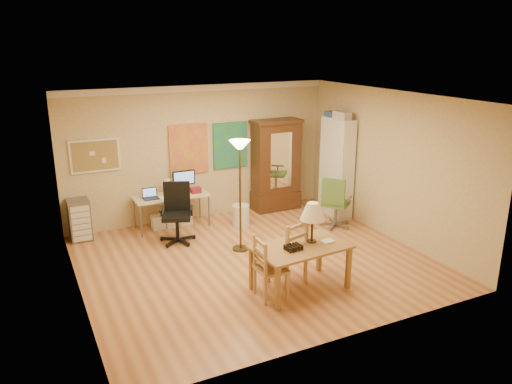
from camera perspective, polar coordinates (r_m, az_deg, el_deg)
name	(u,v)px	position (r m, az deg, el deg)	size (l,w,h in m)	color
floor	(254,261)	(8.41, -0.22, -7.88)	(5.50, 5.50, 0.00)	#A26139
crown_molding	(199,88)	(9.94, -6.56, 11.72)	(5.50, 0.08, 0.12)	white
corkboard	(95,156)	(9.64, -17.92, 3.98)	(0.90, 0.04, 0.62)	#9C8049
art_panel_left	(189,149)	(10.05, -7.70, 4.87)	(0.80, 0.04, 1.00)	gold
art_panel_right	(230,145)	(10.36, -2.96, 5.36)	(0.75, 0.04, 0.95)	#227088
dining_table	(305,236)	(7.29, 5.64, -5.03)	(1.43, 0.93, 1.29)	brown
ladder_chair_back	(289,254)	(7.52, 3.78, -7.09)	(0.58, 0.56, 1.01)	tan
ladder_chair_left	(269,270)	(7.12, 1.52, -8.89)	(0.42, 0.44, 0.92)	tan
torchiere_lamp	(240,163)	(8.35, -1.86, 3.32)	(0.35, 0.35, 1.95)	#44341B
computer_desk	(173,207)	(9.89, -9.52, -1.74)	(1.43, 0.63, 1.08)	#BCB189
office_chair_black	(177,226)	(9.20, -8.96, -3.89)	(0.67, 0.67, 1.08)	black
office_chair_green	(335,214)	(9.91, 9.02, -2.45)	(0.65, 0.65, 1.02)	slate
drawer_cart	(80,220)	(9.71, -19.51, -3.00)	(0.38, 0.45, 0.76)	slate
armoire	(276,171)	(10.69, 2.28, 2.43)	(1.06, 0.50, 1.95)	#31200D
bookshelf	(337,168)	(10.41, 9.19, 2.76)	(0.31, 0.81, 2.04)	white
wastebin	(241,215)	(9.88, -1.74, -2.68)	(0.34, 0.34, 0.42)	silver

